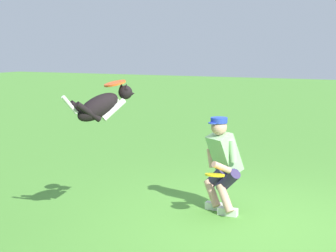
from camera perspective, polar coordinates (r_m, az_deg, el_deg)
The scene contains 5 objects.
ground_plane at distance 6.65m, azimuth 9.28°, elevation -10.77°, with size 60.00×60.00×0.00m, color #539738.
person at distance 6.90m, azimuth 6.00°, elevation -3.95°, with size 0.62×0.71×1.29m.
dog at distance 6.11m, azimuth -7.30°, elevation 2.25°, with size 0.52×0.90×0.49m.
frisbee_flying at distance 6.25m, azimuth -5.89°, elevation 4.70°, with size 0.27×0.27×0.02m, color #E9581F.
frisbee_held at distance 6.55m, azimuth 5.19°, elevation -5.40°, with size 0.25×0.25×0.02m, color yellow.
Camera 1 is at (-1.69, 6.04, 2.21)m, focal length 55.24 mm.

